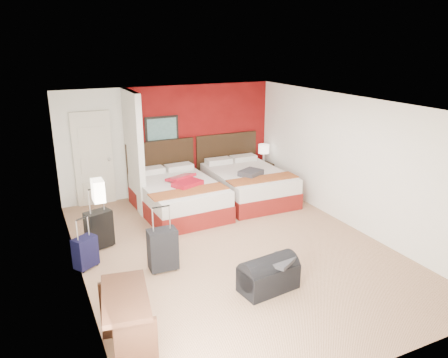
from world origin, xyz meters
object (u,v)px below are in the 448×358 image
bed_right (248,185)px  suitcase_black (99,230)px  red_suitcase_open (184,181)px  suitcase_navy (86,254)px  bed_left (178,197)px  duffel_bag (268,276)px  table_lamp (264,154)px  suitcase_charcoal (163,251)px  desk (127,326)px  nightstand (263,174)px

bed_right → suitcase_black: bed_right is taller
red_suitcase_open → suitcase_navy: red_suitcase_open is taller
bed_left → red_suitcase_open: red_suitcase_open is taller
duffel_bag → suitcase_black: bearing=122.2°
bed_right → suitcase_navy: bearing=-155.3°
table_lamp → suitcase_black: size_ratio=0.74×
bed_right → table_lamp: (0.83, 0.74, 0.46)m
red_suitcase_open → bed_right: bearing=-16.3°
table_lamp → suitcase_navy: (-4.65, -2.43, -0.53)m
suitcase_navy → duffel_bag: (2.29, -1.77, -0.04)m
suitcase_charcoal → suitcase_navy: suitcase_charcoal is taller
red_suitcase_open → desk: size_ratio=0.79×
suitcase_black → suitcase_navy: 0.71m
suitcase_black → table_lamp: bearing=3.3°
bed_right → desk: (-3.69, -4.00, 0.09)m
suitcase_black → desk: bearing=-113.1°
suitcase_charcoal → bed_right: bearing=41.4°
bed_right → desk: size_ratio=2.20×
suitcase_charcoal → suitcase_black: bearing=123.9°
bed_left → bed_right: bed_left is taller
suitcase_black → suitcase_navy: (-0.33, -0.63, -0.07)m
table_lamp → duffel_bag: table_lamp is taller
bed_right → duffel_bag: 3.79m
bed_left → nightstand: bearing=15.3°
bed_right → suitcase_charcoal: bearing=-139.4°
red_suitcase_open → duffel_bag: size_ratio=0.93×
suitcase_navy → desk: (0.13, -2.31, 0.16)m
table_lamp → bed_right: bearing=-138.3°
bed_right → red_suitcase_open: bearing=-172.5°
red_suitcase_open → duffel_bag: bearing=-111.7°
table_lamp → duffel_bag: 4.85m
bed_right → suitcase_charcoal: (-2.73, -2.27, 0.00)m
suitcase_charcoal → suitcase_navy: 1.24m
suitcase_navy → bed_right: bearing=-8.2°
red_suitcase_open → suitcase_navy: 2.72m
bed_left → nightstand: 2.66m
bed_left → nightstand: (2.53, 0.83, -0.05)m
table_lamp → nightstand: bearing=0.0°
nightstand → suitcase_charcoal: suitcase_charcoal is taller
suitcase_black → suitcase_charcoal: 1.43m
suitcase_black → duffel_bag: bearing=-70.1°
bed_right → suitcase_navy: 4.18m
nightstand → table_lamp: size_ratio=1.14×
red_suitcase_open → suitcase_black: size_ratio=1.21×
duffel_bag → red_suitcase_open: bearing=84.2°
duffel_bag → suitcase_navy: bearing=135.3°
bed_right → nightstand: (0.83, 0.74, -0.05)m
bed_right → red_suitcase_open: (-1.60, -0.18, 0.38)m
bed_right → desk: bearing=-131.8°
nightstand → desk: bearing=-137.9°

